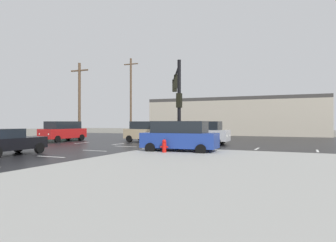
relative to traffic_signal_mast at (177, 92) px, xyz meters
The scene contains 17 objects.
ground_plane 7.74m from the traffic_signal_mast, 143.31° to the left, with size 120.00×120.00×0.00m, color slate.
road_asphalt 7.73m from the traffic_signal_mast, 143.31° to the left, with size 44.00×44.00×0.02m, color black.
sidewalk_corner 11.19m from the traffic_signal_mast, 50.23° to the right, with size 18.00×18.00×0.14m, color #9E9E99.
snow_strip_curbside 3.86m from the traffic_signal_mast, behind, with size 4.00×1.60×0.06m, color white.
lane_markings 6.27m from the traffic_signal_mast, 147.86° to the left, with size 36.15×36.15×0.01m.
traffic_signal_mast is the anchor object (origin of this frame).
fire_hydrant 4.17m from the traffic_signal_mast, 88.71° to the right, with size 0.48×0.26×0.79m.
strip_building_background 28.48m from the traffic_signal_mast, 93.39° to the left, with size 25.97×8.00×5.60m.
suv_tan 10.06m from the traffic_signal_mast, 128.97° to the left, with size 4.99×2.58×2.03m.
sedan_navy 14.84m from the traffic_signal_mast, 105.00° to the left, with size 2.25×4.62×1.58m.
sedan_green 21.49m from the traffic_signal_mast, 152.49° to the left, with size 2.22×4.62×1.58m.
suv_blue 3.14m from the traffic_signal_mast, 61.02° to the right, with size 4.93×2.42×2.03m.
suv_red 15.86m from the traffic_signal_mast, 160.64° to the left, with size 2.44×4.94×2.03m.
sedan_black 11.04m from the traffic_signal_mast, 141.22° to the right, with size 2.13×4.58×1.58m.
suv_silver 7.20m from the traffic_signal_mast, 93.52° to the left, with size 4.88×2.26×2.03m.
utility_pole_far 15.66m from the traffic_signal_mast, 153.86° to the left, with size 2.20×0.28×8.28m.
utility_pole_distant 23.12m from the traffic_signal_mast, 128.42° to the left, with size 2.20×0.28×10.90m.
Camera 1 is at (13.11, -23.34, 2.00)m, focal length 33.00 mm.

